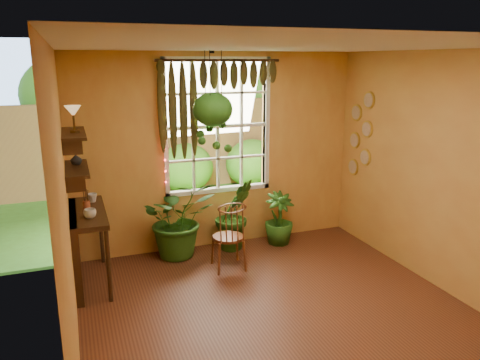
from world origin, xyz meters
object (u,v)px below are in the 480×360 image
object	(u,v)px
windsor_chair	(229,246)
potted_plant_left	(178,218)
potted_plant_mid	(235,214)
counter_ledge	(80,240)
hanging_basket	(213,113)

from	to	relation	value
windsor_chair	potted_plant_left	size ratio (longest dim) A/B	0.99
potted_plant_left	potted_plant_mid	size ratio (longest dim) A/B	1.05
potted_plant_left	potted_plant_mid	bearing A→B (deg)	-1.69
counter_ledge	hanging_basket	size ratio (longest dim) A/B	0.93
counter_ledge	hanging_basket	distance (m)	2.22
potted_plant_left	hanging_basket	xyz separation A→B (m)	(0.46, -0.15, 1.40)
windsor_chair	hanging_basket	world-z (taller)	hanging_basket
windsor_chair	counter_ledge	bearing A→B (deg)	176.16
potted_plant_left	potted_plant_mid	world-z (taller)	potted_plant_left
potted_plant_left	hanging_basket	size ratio (longest dim) A/B	0.83
potted_plant_left	hanging_basket	bearing A→B (deg)	-18.00
counter_ledge	windsor_chair	xyz separation A→B (m)	(1.77, -0.21, -0.25)
potted_plant_mid	hanging_basket	bearing A→B (deg)	-159.55
potted_plant_left	hanging_basket	world-z (taller)	hanging_basket
hanging_basket	potted_plant_mid	bearing A→B (deg)	20.45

